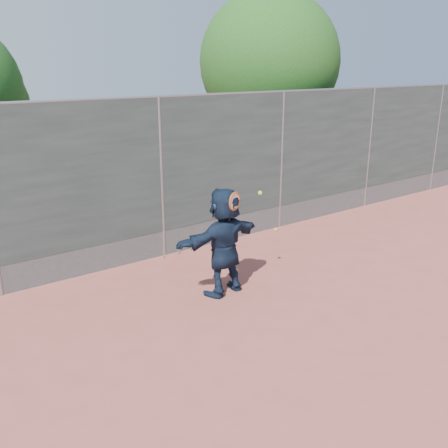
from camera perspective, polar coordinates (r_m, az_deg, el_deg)
ground at (r=7.24m, az=7.31°, el=-11.72°), size 80.00×80.00×0.00m
player at (r=7.88m, az=0.00°, el=-2.02°), size 1.67×0.70×1.75m
ball_ground at (r=11.16m, az=5.93°, el=-0.63°), size 0.07×0.07×0.07m
fence at (r=9.35m, az=-7.18°, el=5.54°), size 20.00×0.06×3.03m
swing_action at (r=7.59m, az=1.49°, el=2.58°), size 0.74×0.17×0.51m
tree_right at (r=13.71m, az=5.66°, el=17.51°), size 3.78×3.60×5.39m
weed_clump at (r=9.80m, az=-5.02°, el=-2.64°), size 0.68×0.07×0.30m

